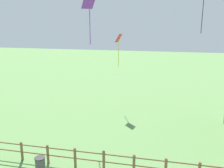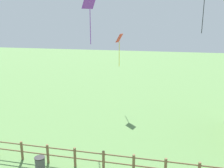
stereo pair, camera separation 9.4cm
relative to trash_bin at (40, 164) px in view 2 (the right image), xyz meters
The scene contains 4 objects.
wooden_fence 3.30m from the trash_bin, 13.99° to the left, with size 19.06×0.14×1.09m.
trash_bin is the anchor object (origin of this frame).
kite_purple_streamer 10.25m from the trash_bin, 81.23° to the left, with size 1.07×1.12×3.43m.
kite_red_diamond 12.69m from the trash_bin, 80.52° to the left, with size 0.61×0.72×2.91m.
Camera 2 is at (2.98, -4.70, 7.60)m, focal length 40.00 mm.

